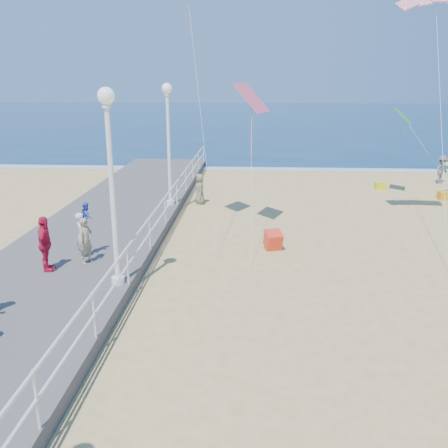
# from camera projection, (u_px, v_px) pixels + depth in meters

# --- Properties ---
(ground) EXTENTS (160.00, 160.00, 0.00)m
(ground) POSITION_uv_depth(u_px,v_px,m) (310.00, 302.00, 13.76)
(ground) COLOR tan
(ground) RESTS_ON ground
(ocean) EXTENTS (160.00, 90.00, 0.05)m
(ocean) POSITION_uv_depth(u_px,v_px,m) (265.00, 118.00, 75.98)
(ocean) COLOR #0D2B4F
(ocean) RESTS_ON ground
(surf_line) EXTENTS (160.00, 1.20, 0.04)m
(surf_line) POSITION_uv_depth(u_px,v_px,m) (278.00, 169.00, 33.37)
(surf_line) COLOR white
(surf_line) RESTS_ON ground
(boardwalk) EXTENTS (5.00, 44.00, 0.40)m
(boardwalk) POSITION_uv_depth(u_px,v_px,m) (44.00, 288.00, 14.13)
(boardwalk) COLOR #625D59
(boardwalk) RESTS_ON ground
(railing) EXTENTS (0.05, 42.00, 0.55)m
(railing) POSITION_uv_depth(u_px,v_px,m) (127.00, 255.00, 13.70)
(railing) COLOR white
(railing) RESTS_ON boardwalk
(lamp_post_mid) EXTENTS (0.44, 0.44, 5.32)m
(lamp_post_mid) POSITION_uv_depth(u_px,v_px,m) (111.00, 168.00, 13.03)
(lamp_post_mid) COLOR white
(lamp_post_mid) RESTS_ON boardwalk
(lamp_post_far) EXTENTS (0.44, 0.44, 5.32)m
(lamp_post_far) POSITION_uv_depth(u_px,v_px,m) (168.00, 132.00, 21.65)
(lamp_post_far) COLOR white
(lamp_post_far) RESTS_ON boardwalk
(woman_holding_toddler) EXTENTS (0.43, 0.58, 1.46)m
(woman_holding_toddler) POSITION_uv_depth(u_px,v_px,m) (82.00, 235.00, 15.83)
(woman_holding_toddler) COLOR silver
(woman_holding_toddler) RESTS_ON boardwalk
(toddler_held) EXTENTS (0.41, 0.49, 0.91)m
(toddler_held) POSITION_uv_depth(u_px,v_px,m) (87.00, 216.00, 15.80)
(toddler_held) COLOR blue
(toddler_held) RESTS_ON boardwalk
(spectator_3) EXTENTS (0.55, 1.03, 1.67)m
(spectator_3) POSITION_uv_depth(u_px,v_px,m) (45.00, 244.00, 14.66)
(spectator_3) COLOR red
(spectator_3) RESTS_ON boardwalk
(spectator_6) EXTENTS (0.52, 0.62, 1.44)m
(spectator_6) POSITION_uv_depth(u_px,v_px,m) (86.00, 241.00, 15.31)
(spectator_6) COLOR gray
(spectator_6) RESTS_ON boardwalk
(beach_walker_a) EXTENTS (1.18, 1.17, 1.63)m
(beach_walker_a) POSITION_uv_depth(u_px,v_px,m) (442.00, 169.00, 28.86)
(beach_walker_a) COLOR #5C5D61
(beach_walker_a) RESTS_ON ground
(beach_walker_c) EXTENTS (0.65, 0.82, 1.48)m
(beach_walker_c) POSITION_uv_depth(u_px,v_px,m) (200.00, 189.00, 24.15)
(beach_walker_c) COLOR #7F7B58
(beach_walker_c) RESTS_ON ground
(box_kite) EXTENTS (0.73, 0.84, 0.74)m
(box_kite) POSITION_uv_depth(u_px,v_px,m) (273.00, 242.00, 17.81)
(box_kite) COLOR red
(box_kite) RESTS_ON ground
(beach_chair_left) EXTENTS (0.55, 0.55, 0.40)m
(beach_chair_left) POSITION_uv_depth(u_px,v_px,m) (380.00, 186.00, 27.43)
(beach_chair_left) COLOR yellow
(beach_chair_left) RESTS_ON ground
(beach_chair_right) EXTENTS (0.55, 0.55, 0.40)m
(beach_chair_right) POSITION_uv_depth(u_px,v_px,m) (444.00, 196.00, 25.17)
(beach_chair_right) COLOR orange
(beach_chair_right) RESTS_ON ground
(kite_diamond_pink) EXTENTS (1.45, 1.71, 1.07)m
(kite_diamond_pink) POSITION_uv_depth(u_px,v_px,m) (251.00, 98.00, 18.69)
(kite_diamond_pink) COLOR #DA506F
(kite_diamond_green) EXTENTS (1.17, 1.36, 0.80)m
(kite_diamond_green) POSITION_uv_depth(u_px,v_px,m) (403.00, 115.00, 24.77)
(kite_diamond_green) COLOR green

